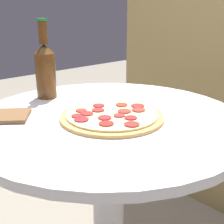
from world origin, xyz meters
name	(u,v)px	position (x,y,z in m)	size (l,w,h in m)	color
table	(108,172)	(0.00, 0.00, 0.58)	(0.82, 0.82, 0.78)	white
pizza	(112,116)	(0.03, -0.01, 0.79)	(0.31, 0.31, 0.02)	tan
beer_bottle	(45,68)	(-0.29, -0.03, 0.88)	(0.07, 0.07, 0.27)	#563314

